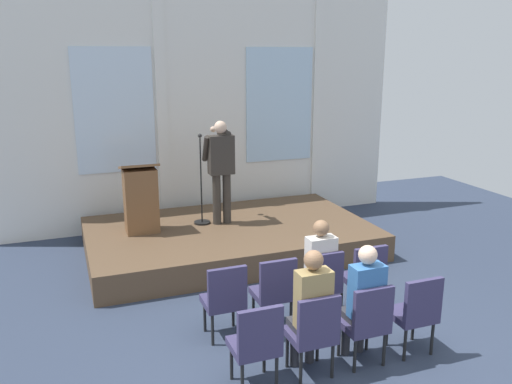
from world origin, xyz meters
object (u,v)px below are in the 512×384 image
Objects in this scene: lectern at (141,199)px; audience_r0_c2 at (319,264)px; chair_r0_c0 at (225,297)px; chair_r1_c3 at (416,310)px; speaker at (221,165)px; mic_stand at (202,204)px; chair_r0_c2 at (321,281)px; audience_r1_c2 at (364,298)px; chair_r1_c0 at (256,341)px; audience_r1_c1 at (311,306)px; chair_r0_c3 at (365,274)px; chair_r1_c2 at (367,320)px; chair_r0_c1 at (275,289)px; chair_r1_c1 at (314,330)px.

audience_r0_c2 is (1.73, -2.92, -0.26)m from lectern.
chair_r1_c3 is (1.88, -1.05, 0.00)m from chair_r0_c0.
mic_stand is (-0.32, 0.09, -0.69)m from speaker.
chair_r0_c2 is 0.99m from audience_r1_c2.
chair_r1_c0 is 0.68× the size of audience_r1_c1.
audience_r0_c2 is (0.70, -2.99, -0.04)m from mic_stand.
chair_r0_c0 is 2.15m from chair_r1_c3.
lectern is 1.23× the size of chair_r0_c3.
audience_r1_c2 reaches higher than audience_r0_c2.
audience_r1_c2 reaches higher than chair_r1_c2.
chair_r0_c3 is at bearing -71.34° from speaker.
lectern reaches higher than audience_r1_c2.
chair_r0_c0 is 0.72× the size of audience_r0_c2.
lectern reaches higher than chair_r0_c3.
mic_stand is 3.08m from chair_r0_c1.
chair_r0_c2 is at bearing 57.13° from audience_r1_c1.
chair_r0_c2 is 1.22m from chair_r1_c3.
chair_r1_c3 is (0.63, -0.08, -0.21)m from audience_r1_c2.
chair_r0_c2 and chair_r0_c3 have the same top height.
chair_r1_c0 is 1.00× the size of chair_r1_c1.
mic_stand is at bearing 82.45° from chair_r1_c0.
chair_r0_c2 is (1.25, 0.00, 0.00)m from chair_r0_c0.
audience_r1_c1 is at bearing -122.87° from chair_r0_c2.
chair_r1_c2 is (0.70, -4.12, -0.24)m from mic_stand.
audience_r1_c1 is at bearing -93.56° from speaker.
chair_r1_c3 is at bearing -59.12° from chair_r0_c2.
chair_r0_c2 is at bearing -59.94° from lectern.
chair_r1_c2 is at bearing -90.00° from audience_r1_c2.
chair_r0_c2 is 0.63m from chair_r0_c3.
speaker is 1.13× the size of mic_stand.
audience_r0_c2 is (0.38, -2.90, -0.73)m from speaker.
audience_r1_c1 is at bearing -74.37° from lectern.
audience_r0_c2 reaches higher than chair_r1_c0.
audience_r1_c2 is (0.63, 0.08, 0.21)m from chair_r1_c1.
lectern is at bearing 120.06° from chair_r0_c2.
audience_r1_c1 is (-0.63, -1.05, 0.03)m from audience_r0_c2.
chair_r0_c3 is at bearing 59.12° from chair_r1_c2.
chair_r0_c1 is 1.05m from chair_r1_c1.
chair_r0_c1 is 1.00× the size of chair_r1_c2.
chair_r0_c1 is (0.08, -3.07, -0.24)m from mic_stand.
chair_r1_c2 is 0.69× the size of audience_r1_c2.
audience_r1_c2 is (1.25, 0.08, 0.21)m from chair_r1_c0.
audience_r1_c2 reaches higher than chair_r0_c1.
audience_r1_c1 is (-0.63, -0.97, 0.23)m from chair_r0_c2.
lectern is 1.23× the size of chair_r1_c1.
mic_stand is at bearing 102.92° from chair_r0_c2.
chair_r0_c1 is (-0.25, -2.98, -0.93)m from speaker.
lectern is at bearing 113.22° from chair_r1_c2.
audience_r0_c2 is at bearing -76.74° from mic_stand.
chair_r1_c1 is (0.00, -1.05, 0.00)m from chair_r0_c1.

